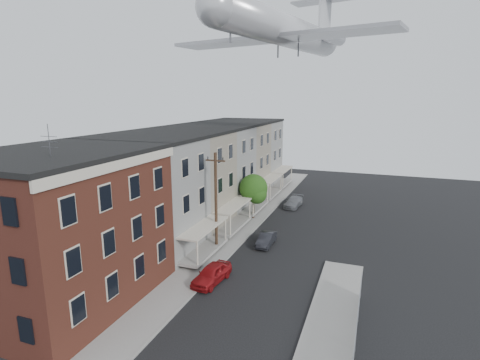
# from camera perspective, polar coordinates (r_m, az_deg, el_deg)

# --- Properties ---
(sidewalk_left) EXTENTS (3.00, 62.00, 0.12)m
(sidewalk_left) POSITION_cam_1_polar(r_m,az_deg,el_deg) (39.61, 0.07, -7.51)
(sidewalk_left) COLOR gray
(sidewalk_left) RESTS_ON ground
(curb_left) EXTENTS (0.15, 62.00, 0.14)m
(curb_left) POSITION_cam_1_polar(r_m,az_deg,el_deg) (39.16, 2.08, -7.74)
(curb_left) COLOR gray
(curb_left) RESTS_ON ground
(corner_building) EXTENTS (10.31, 12.30, 12.15)m
(corner_building) POSITION_cam_1_polar(r_m,az_deg,el_deg) (27.67, -25.67, -6.54)
(corner_building) COLOR #361511
(corner_building) RESTS_ON ground
(row_house_a) EXTENTS (11.98, 7.00, 10.30)m
(row_house_a) POSITION_cam_1_polar(r_m,az_deg,el_deg) (34.59, -14.41, -2.10)
(row_house_a) COLOR slate
(row_house_a) RESTS_ON ground
(row_house_b) EXTENTS (11.98, 7.00, 10.30)m
(row_house_b) POSITION_cam_1_polar(r_m,az_deg,el_deg) (40.37, -8.82, 0.21)
(row_house_b) COLOR #6D6356
(row_house_b) RESTS_ON ground
(row_house_c) EXTENTS (11.98, 7.00, 10.30)m
(row_house_c) POSITION_cam_1_polar(r_m,az_deg,el_deg) (46.49, -4.66, 1.93)
(row_house_c) COLOR slate
(row_house_c) RESTS_ON ground
(row_house_d) EXTENTS (11.98, 7.00, 10.30)m
(row_house_d) POSITION_cam_1_polar(r_m,az_deg,el_deg) (52.83, -1.48, 3.23)
(row_house_d) COLOR #6D6356
(row_house_d) RESTS_ON ground
(row_house_e) EXTENTS (11.98, 7.00, 10.30)m
(row_house_e) POSITION_cam_1_polar(r_m,az_deg,el_deg) (59.32, 1.02, 4.25)
(row_house_e) COLOR slate
(row_house_e) RESTS_ON ground
(utility_pole) EXTENTS (1.80, 0.26, 9.00)m
(utility_pole) POSITION_cam_1_polar(r_m,az_deg,el_deg) (32.93, -3.68, -3.27)
(utility_pole) COLOR black
(utility_pole) RESTS_ON ground
(street_tree) EXTENTS (3.22, 3.20, 5.20)m
(street_tree) POSITION_cam_1_polar(r_m,az_deg,el_deg) (42.11, 2.20, -1.49)
(street_tree) COLOR black
(street_tree) RESTS_ON ground
(car_near) EXTENTS (2.12, 4.19, 1.37)m
(car_near) POSITION_cam_1_polar(r_m,az_deg,el_deg) (28.93, -4.34, -14.06)
(car_near) COLOR maroon
(car_near) RESTS_ON ground
(car_mid) EXTENTS (1.25, 3.53, 1.16)m
(car_mid) POSITION_cam_1_polar(r_m,az_deg,el_deg) (35.61, 4.01, -8.99)
(car_mid) COLOR black
(car_mid) RESTS_ON ground
(car_far) EXTENTS (2.04, 4.33, 1.22)m
(car_far) POSITION_cam_1_polar(r_m,az_deg,el_deg) (48.06, 8.17, -3.34)
(car_far) COLOR slate
(car_far) RESTS_ON ground
(airplane) EXTENTS (23.45, 26.80, 7.71)m
(airplane) POSITION_cam_1_polar(r_m,az_deg,el_deg) (41.04, 7.16, 21.66)
(airplane) COLOR silver
(airplane) RESTS_ON ground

